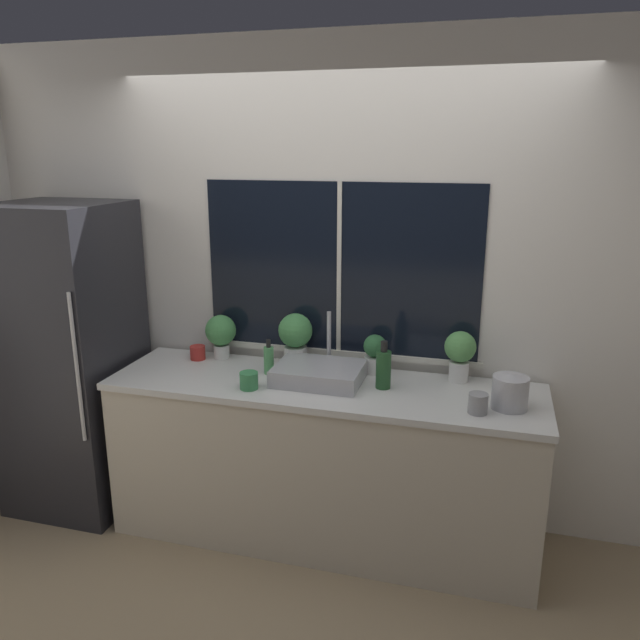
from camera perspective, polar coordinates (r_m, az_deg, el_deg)
The scene contains 16 objects.
ground_plane at distance 3.50m, azimuth -1.23°, elevation -21.70°, with size 14.00×14.00×0.00m, color #937F60.
wall_back at distance 3.53m, azimuth 1.91°, elevation 3.05°, with size 8.00×0.09×2.70m.
wall_left at distance 5.17m, azimuth -19.88°, elevation 6.15°, with size 0.06×7.00×2.70m.
counter at distance 3.50m, azimuth 0.24°, elevation -12.78°, with size 2.30×0.65×0.91m.
refrigerator at distance 3.97m, azimuth -21.90°, elevation -3.31°, with size 0.69×0.69×1.82m.
sink at distance 3.33m, azimuth -0.08°, elevation -4.86°, with size 0.46×0.40×0.33m.
potted_plant_far_left at distance 3.70m, azimuth -9.06°, elevation -1.13°, with size 0.18×0.18×0.26m.
potted_plant_center_left at distance 3.53m, azimuth -2.26°, elevation -1.43°, with size 0.19×0.19×0.30m.
potted_plant_center_right at distance 3.44m, azimuth 5.04°, elevation -3.02°, with size 0.13×0.13×0.22m.
potted_plant_far_right at distance 3.38m, azimuth 12.68°, elevation -2.85°, with size 0.17×0.17×0.27m.
soap_bottle at distance 3.44m, azimuth -4.71°, elevation -3.62°, with size 0.05×0.05×0.20m.
bottle_tall at distance 3.24m, azimuth 5.82°, elevation -4.44°, with size 0.08×0.08×0.25m.
mug_green at distance 3.25m, azimuth -6.52°, elevation -5.52°, with size 0.09×0.09×0.09m.
mug_grey at distance 3.04m, azimuth 14.25°, elevation -7.40°, with size 0.09×0.09×0.10m.
mug_red at distance 3.74m, azimuth -11.12°, elevation -2.94°, with size 0.09×0.09×0.08m.
kettle at distance 3.12m, azimuth 16.98°, elevation -6.24°, with size 0.17×0.17×0.18m.
Camera 1 is at (0.82, -2.66, 2.12)m, focal length 35.00 mm.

